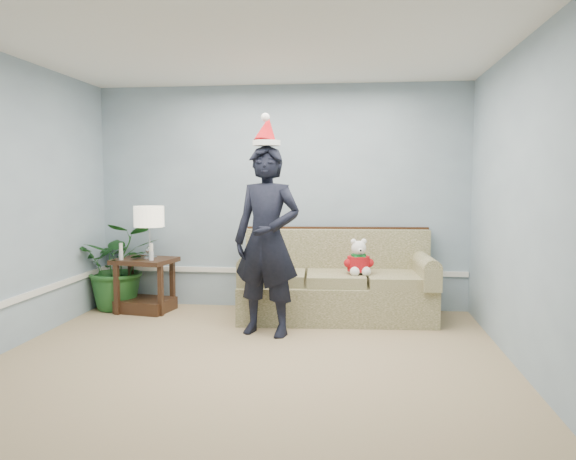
{
  "coord_description": "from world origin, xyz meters",
  "views": [
    {
      "loc": [
        0.89,
        -4.26,
        1.56
      ],
      "look_at": [
        0.2,
        1.55,
        1.04
      ],
      "focal_mm": 35.0,
      "sensor_mm": 36.0,
      "label": 1
    }
  ],
  "objects_px": {
    "sofa": "(336,286)",
    "teddy_bear": "(358,261)",
    "table_lamp": "(149,219)",
    "houseplant": "(119,265)",
    "side_table": "(145,291)",
    "man": "(267,241)"
  },
  "relations": [
    {
      "from": "sofa",
      "to": "teddy_bear",
      "type": "height_order",
      "value": "sofa"
    },
    {
      "from": "table_lamp",
      "to": "teddy_bear",
      "type": "distance_m",
      "value": 2.47
    },
    {
      "from": "houseplant",
      "to": "teddy_bear",
      "type": "height_order",
      "value": "houseplant"
    },
    {
      "from": "sofa",
      "to": "houseplant",
      "type": "relative_size",
      "value": 2.08
    },
    {
      "from": "table_lamp",
      "to": "teddy_bear",
      "type": "relative_size",
      "value": 1.56
    },
    {
      "from": "sofa",
      "to": "side_table",
      "type": "relative_size",
      "value": 2.96
    },
    {
      "from": "table_lamp",
      "to": "side_table",
      "type": "bearing_deg",
      "value": 146.48
    },
    {
      "from": "table_lamp",
      "to": "man",
      "type": "xyz_separation_m",
      "value": [
        1.51,
        -0.77,
        -0.16
      ]
    },
    {
      "from": "side_table",
      "to": "houseplant",
      "type": "distance_m",
      "value": 0.47
    },
    {
      "from": "table_lamp",
      "to": "sofa",
      "type": "bearing_deg",
      "value": 0.73
    },
    {
      "from": "man",
      "to": "houseplant",
      "type": "bearing_deg",
      "value": 169.93
    },
    {
      "from": "houseplant",
      "to": "sofa",
      "type": "bearing_deg",
      "value": -2.71
    },
    {
      "from": "sofa",
      "to": "teddy_bear",
      "type": "distance_m",
      "value": 0.44
    },
    {
      "from": "houseplant",
      "to": "man",
      "type": "bearing_deg",
      "value": -25.17
    },
    {
      "from": "side_table",
      "to": "houseplant",
      "type": "height_order",
      "value": "houseplant"
    },
    {
      "from": "table_lamp",
      "to": "teddy_bear",
      "type": "bearing_deg",
      "value": -3.48
    },
    {
      "from": "houseplant",
      "to": "teddy_bear",
      "type": "distance_m",
      "value": 2.89
    },
    {
      "from": "side_table",
      "to": "teddy_bear",
      "type": "bearing_deg",
      "value": -4.64
    },
    {
      "from": "table_lamp",
      "to": "teddy_bear",
      "type": "height_order",
      "value": "table_lamp"
    },
    {
      "from": "table_lamp",
      "to": "houseplant",
      "type": "relative_size",
      "value": 0.59
    },
    {
      "from": "side_table",
      "to": "table_lamp",
      "type": "xyz_separation_m",
      "value": [
        0.09,
        -0.06,
        0.86
      ]
    },
    {
      "from": "man",
      "to": "teddy_bear",
      "type": "bearing_deg",
      "value": 49.09
    }
  ]
}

